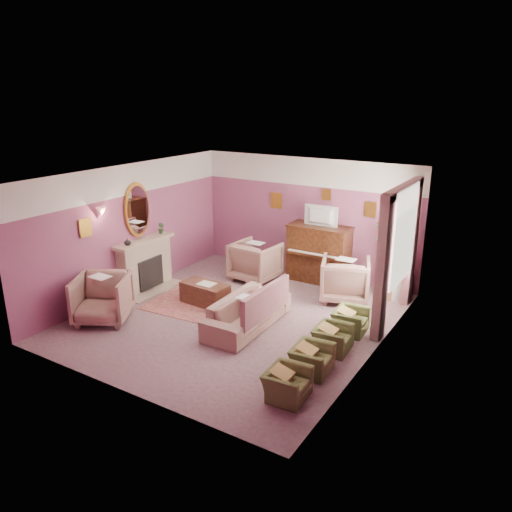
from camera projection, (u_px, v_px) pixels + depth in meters
The scene contains 48 objects.
floor at pixel (237, 317), 9.82m from camera, with size 5.50×6.00×0.01m, color #83616A.
ceiling at pixel (235, 175), 8.94m from camera, with size 5.50×6.00×0.01m, color white.
wall_back at pixel (306, 217), 11.81m from camera, with size 5.50×0.02×2.80m, color #7C456F.
wall_front at pixel (117, 304), 6.95m from camera, with size 5.50×0.02×2.80m, color #7C456F.
wall_left at pixel (130, 230), 10.75m from camera, with size 0.02×6.00×2.80m, color #7C456F.
wall_right at pixel (378, 276), 8.01m from camera, with size 0.02×6.00×2.80m, color #7C456F.
picture_rail_band at pixel (308, 172), 11.47m from camera, with size 5.50×0.01×0.65m, color white.
stripe_panel at pixel (399, 272), 9.17m from camera, with size 0.01×3.00×2.15m, color #A9AFA4.
fireplace_surround at pixel (145, 265), 11.10m from camera, with size 0.30×1.40×1.10m, color tan.
fireplace_inset at pixel (149, 272), 11.09m from camera, with size 0.18×0.72×0.68m, color black.
fire_ember at pixel (151, 280), 11.13m from camera, with size 0.06×0.54×0.10m, color #FF3D06.
mantel_shelf at pixel (144, 241), 10.90m from camera, with size 0.40×1.55×0.07m, color tan.
hearth at pixel (153, 290), 11.16m from camera, with size 0.55×1.50×0.02m, color tan.
mirror_frame at pixel (137, 210), 10.76m from camera, with size 0.04×0.72×1.20m, color #C1882A.
mirror_glass at pixel (138, 210), 10.75m from camera, with size 0.01×0.60×1.06m, color silver.
sconce_shade at pixel (101, 212), 9.81m from camera, with size 0.20×0.20×0.16m, color #DB796C.
piano at pixel (319, 254), 11.53m from camera, with size 1.40×0.60×1.30m, color #3F1F0F.
piano_keyshelf at pixel (312, 255), 11.23m from camera, with size 1.30×0.12×0.06m, color #3F1F0F.
piano_keys at pixel (312, 254), 11.22m from camera, with size 1.20×0.08×0.02m, color white.
piano_top at pixel (320, 227), 11.33m from camera, with size 1.45×0.65×0.04m, color #3F1F0F.
television at pixel (320, 215), 11.20m from camera, with size 0.80×0.12×0.48m, color black.
print_back_left at pixel (276, 201), 12.07m from camera, with size 0.30×0.03×0.38m, color #C1882A.
print_back_right at pixel (370, 209), 10.89m from camera, with size 0.26×0.03×0.34m, color #C1882A.
print_back_mid at pixel (326, 195), 11.34m from camera, with size 0.22×0.03×0.26m, color #C1882A.
print_left_wall at pixel (85, 228), 9.66m from camera, with size 0.03×0.28×0.36m, color #C1882A.
window_blind at pixel (404, 235), 9.20m from camera, with size 0.03×1.40×1.80m, color beige.
curtain_left at pixel (382, 269), 8.62m from camera, with size 0.16×0.34×2.60m, color #955863.
curtain_right at pixel (411, 243), 10.11m from camera, with size 0.16×0.34×2.60m, color #955863.
pelmet at pixel (404, 189), 8.97m from camera, with size 0.16×2.20×0.16m, color #955863.
mantel_plant at pixel (161, 228), 11.29m from camera, with size 0.16×0.16×0.28m, color #376433.
mantel_vase at pixel (127, 242), 10.46m from camera, with size 0.16×0.16×0.16m, color white.
area_rug at pixel (211, 304), 10.40m from camera, with size 2.50×1.80×0.01m, color #A35854.
coffee_table at pixel (205, 294), 10.39m from camera, with size 1.00×0.50×0.45m, color #512D1E.
table_paper at pixel (207, 284), 10.29m from camera, with size 0.35×0.28×0.01m, color silver.
sofa at pixel (248, 306), 9.30m from camera, with size 0.68×2.05×0.83m, color #A57C6D.
sofa_throw at pixel (266, 302), 9.05m from camera, with size 0.10×1.56×0.57m, color #955863.
floral_armchair_left at pixel (256, 259), 11.64m from camera, with size 0.98×0.98×1.02m, color #A57C6D.
floral_armchair_right at pixel (345, 277), 10.50m from camera, with size 0.98×0.98×1.02m, color #A57C6D.
floral_armchair_front at pixel (102, 296), 9.53m from camera, with size 0.98×0.98×1.02m, color #A57C6D.
olive_chair_a at pixel (287, 379), 7.16m from camera, with size 0.47×0.67×0.58m, color #5C6534.
olive_chair_b at pixel (312, 355), 7.83m from camera, with size 0.47×0.67×0.58m, color #5C6534.
olive_chair_c at pixel (333, 335), 8.49m from camera, with size 0.47×0.67×0.58m, color #5C6534.
olive_chair_d at pixel (351, 317), 9.15m from camera, with size 0.47×0.67×0.58m, color #5C6534.
side_table at pixel (393, 281), 10.71m from camera, with size 0.52×0.52×0.70m, color white.
side_plant_big at pixel (395, 258), 10.55m from camera, with size 0.30×0.30×0.34m, color #376433.
side_plant_small at pixel (399, 262), 10.42m from camera, with size 0.16×0.16×0.28m, color #376433.
palm_pot at pixel (387, 291), 10.69m from camera, with size 0.34×0.34×0.34m, color #9F6841.
palm_plant at pixel (391, 251), 10.41m from camera, with size 0.76×0.76×1.44m, color #376433.
Camera 1 is at (5.00, -7.43, 4.21)m, focal length 35.00 mm.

